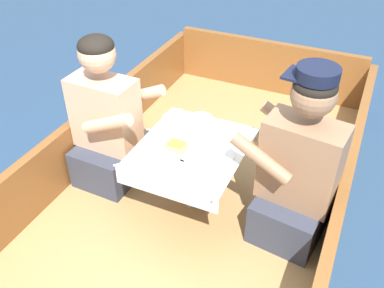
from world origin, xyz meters
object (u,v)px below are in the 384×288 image
at_px(person_starboard, 298,172).
at_px(sandwich, 176,146).
at_px(coffee_cup_center, 189,132).
at_px(coffee_cup_starboard, 226,130).
at_px(coffee_cup_port, 203,173).
at_px(person_port, 107,125).
at_px(tin_can, 154,139).

distance_m(person_starboard, sandwich, 0.67).
bearing_deg(person_starboard, coffee_cup_center, 3.63).
height_order(sandwich, coffee_cup_starboard, coffee_cup_starboard).
xyz_separation_m(coffee_cup_port, coffee_cup_center, (-0.22, 0.30, 0.00)).
bearing_deg(coffee_cup_center, coffee_cup_port, -54.67).
bearing_deg(coffee_cup_starboard, sandwich, -126.72).
relative_size(person_port, coffee_cup_port, 10.16).
distance_m(person_port, coffee_cup_starboard, 0.75).
bearing_deg(coffee_cup_center, person_port, -174.66).
distance_m(person_port, coffee_cup_center, 0.54).
height_order(coffee_cup_port, coffee_cup_starboard, coffee_cup_port).
bearing_deg(coffee_cup_starboard, tin_can, -144.17).
distance_m(person_starboard, coffee_cup_port, 0.51).
relative_size(sandwich, tin_can, 1.66).
relative_size(person_starboard, coffee_cup_starboard, 10.45).
relative_size(coffee_cup_starboard, tin_can, 1.48).
height_order(coffee_cup_center, tin_can, coffee_cup_center).
height_order(person_port, coffee_cup_center, person_port).
bearing_deg(coffee_cup_port, tin_can, 156.07).
distance_m(person_starboard, coffee_cup_starboard, 0.49).
xyz_separation_m(person_port, tin_can, (0.38, -0.09, 0.06)).
relative_size(person_starboard, coffee_cup_center, 11.34).
relative_size(person_port, coffee_cup_starboard, 9.94).
distance_m(person_port, sandwich, 0.55).
bearing_deg(coffee_cup_center, coffee_cup_starboard, 29.68).
xyz_separation_m(person_port, person_starboard, (1.19, 0.01, 0.02)).
xyz_separation_m(sandwich, coffee_cup_center, (0.01, 0.16, 0.00)).
height_order(person_port, sandwich, person_port).
distance_m(coffee_cup_center, tin_can, 0.21).
height_order(person_port, coffee_cup_starboard, person_port).
xyz_separation_m(sandwich, tin_can, (-0.15, 0.01, -0.00)).
bearing_deg(coffee_cup_port, coffee_cup_starboard, 93.78).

